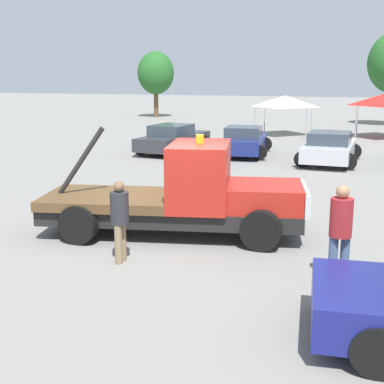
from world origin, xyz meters
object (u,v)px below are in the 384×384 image
Objects in this scene: parked_car_charcoal at (173,139)px; traffic_cone at (297,187)px; tree_center at (156,73)px; parked_car_navy at (244,141)px; person_near_truck at (341,227)px; parked_car_silver at (330,148)px; tow_truck at (187,196)px; person_at_hood at (120,216)px; canopy_tent_white at (285,101)px.

parked_car_charcoal is 9.10× the size of traffic_cone.
parked_car_charcoal is at bearing -65.91° from tree_center.
parked_car_navy is 8.03× the size of traffic_cone.
parked_car_charcoal and parked_car_navy have the same top height.
person_near_truck is 0.32× the size of tree_center.
parked_car_navy is at bearing 75.86° from parked_car_silver.
parked_car_silver is (7.39, -1.05, -0.00)m from parked_car_charcoal.
tow_truck is 3.83× the size of person_at_hood.
parked_car_silver is at bearing -91.30° from parked_car_charcoal.
canopy_tent_white is at bearing -17.23° from parked_car_charcoal.
person_at_hood is 15.44m from parked_car_charcoal.
tow_truck reaches higher than traffic_cone.
person_near_truck is 7.29m from traffic_cone.
tow_truck reaches higher than person_at_hood.
canopy_tent_white is (-1.02, 21.56, 1.14)m from tow_truck.
parked_car_charcoal is 9.87m from canopy_tent_white.
tow_truck is 5.49m from traffic_cone.
person_near_truck is 0.41× the size of parked_car_navy.
person_near_truck is at bearing -79.07° from canopy_tent_white.
person_at_hood is 37.06m from tree_center.
parked_car_charcoal is at bearing 132.46° from traffic_cone.
parked_car_charcoal is at bearing -113.99° from canopy_tent_white.
tow_truck is 1.27× the size of parked_car_charcoal.
traffic_cone is (-1.63, 7.06, -0.79)m from person_near_truck.
parked_car_navy is at bearing 114.27° from traffic_cone.
tree_center is (-8.82, 19.72, 3.11)m from parked_car_charcoal.
parked_car_navy is 0.79× the size of tree_center.
parked_car_silver reaches higher than traffic_cone.
traffic_cone is at bearing 166.68° from person_near_truck.
parked_car_charcoal and parked_car_silver have the same top height.
parked_car_navy is (-1.55, 12.74, -0.28)m from tow_truck.
person_at_hood is 0.54× the size of canopy_tent_white.
person_at_hood is (-0.67, -2.19, 0.03)m from tow_truck.
person_near_truck reaches higher than traffic_cone.
person_near_truck is 13.59m from parked_car_silver.
canopy_tent_white reaches higher than traffic_cone.
tree_center reaches higher than person_at_hood.
parked_car_charcoal is 1.12× the size of parked_car_silver.
canopy_tent_white is at bearing -91.53° from person_at_hood.
tree_center is (-13.81, 32.35, 2.83)m from tow_truck.
tow_truck is at bearing -66.88° from tree_center.
person_at_hood reaches higher than traffic_cone.
parked_car_navy is at bearing 172.73° from person_near_truck.
parked_car_navy is at bearing -93.43° from canopy_tent_white.
person_near_truck is (3.52, -1.95, 0.11)m from tow_truck.
person_near_truck reaches higher than parked_car_charcoal.
tree_center reaches higher than person_near_truck.
person_near_truck is at bearing -63.20° from tree_center.
canopy_tent_white is (3.97, 8.93, 1.41)m from parked_car_charcoal.
canopy_tent_white is at bearing 21.09° from parked_car_silver.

